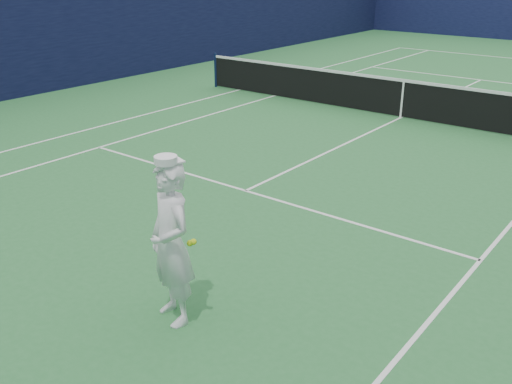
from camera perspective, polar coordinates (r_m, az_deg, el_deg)
ground at (r=15.37m, az=14.24°, el=7.19°), size 80.00×80.00×0.00m
court_markings at (r=15.37m, az=14.24°, el=7.20°), size 11.03×23.83×0.01m
windscreen_fence at (r=15.00m, az=14.98°, el=14.58°), size 20.12×36.12×4.00m
tennis_net at (r=15.24m, az=14.44°, el=9.20°), size 12.88×0.09×1.07m
tennis_player at (r=6.27m, az=-8.50°, el=-5.11°), size 0.80×0.70×1.95m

